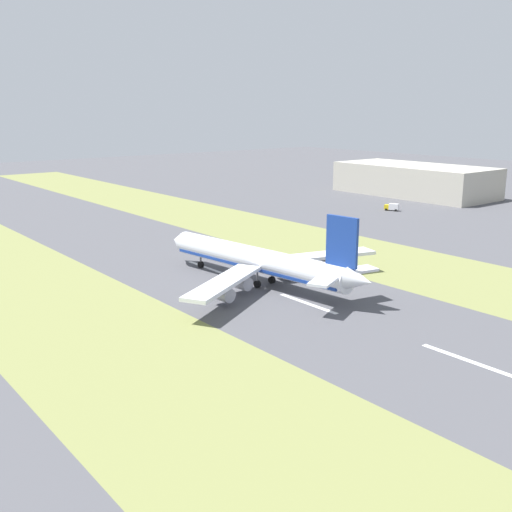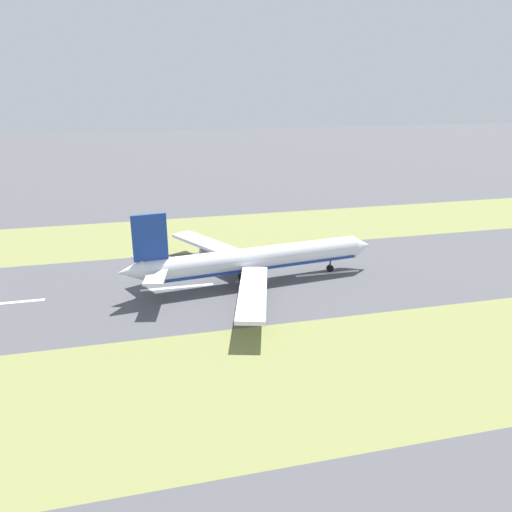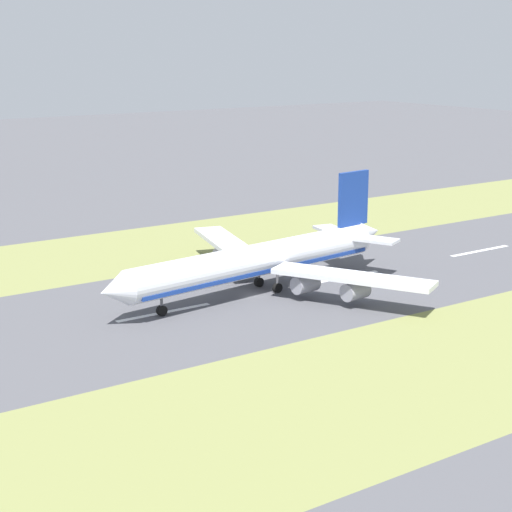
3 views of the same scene
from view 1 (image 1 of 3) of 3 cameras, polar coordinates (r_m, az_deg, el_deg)
The scene contains 9 objects.
ground_plane at distance 150.67m, azimuth -0.71°, elevation -2.54°, with size 800.00×800.00×0.00m, color #4C4C51.
grass_median_west at distance 129.25m, azimuth -16.69°, elevation -5.95°, with size 40.00×600.00×0.01m, color olive.
grass_median_east at distance 180.97m, azimuth 10.58°, elevation 0.02°, with size 40.00×600.00×0.01m, color olive.
centreline_dash_near at distance 111.69m, azimuth 19.46°, elevation -9.33°, with size 1.20×18.00×0.01m, color silver.
centreline_dash_mid at distance 135.12m, azimuth 4.96°, elevation -4.53°, with size 1.20×18.00×0.01m, color silver.
centreline_dash_far at distance 165.05m, azimuth -4.66°, elevation -1.13°, with size 1.20×18.00×0.01m, color silver.
airplane_main_jet at distance 147.30m, azimuth 0.53°, elevation -0.49°, with size 63.70×67.18×20.20m.
terminal_building at distance 315.42m, azimuth 14.83°, elevation 7.01°, with size 36.00×78.47×15.17m, color #B2AD9E.
service_truck at distance 264.07m, azimuth 12.82°, elevation 4.58°, with size 4.41×6.38×3.10m.
Camera 1 is at (-89.14, -113.84, 42.38)m, focal length 42.00 mm.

